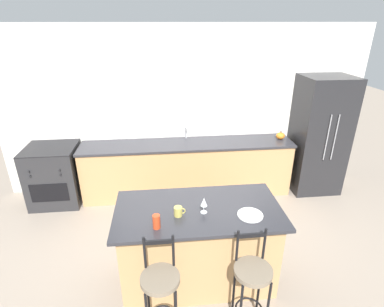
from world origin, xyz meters
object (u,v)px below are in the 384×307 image
at_px(oven_range, 55,175).
at_px(dinner_plate, 250,215).
at_px(wine_glass, 204,202).
at_px(pumpkin_decoration, 280,136).
at_px(refrigerator, 319,135).
at_px(bar_stool_near, 161,288).
at_px(bar_stool_far, 252,280).
at_px(coffee_mug, 178,211).
at_px(tumbler_cup, 156,222).

bearing_deg(oven_range, dinner_plate, -38.23).
bearing_deg(wine_glass, pumpkin_decoration, 51.61).
bearing_deg(dinner_plate, wine_glass, 167.33).
bearing_deg(refrigerator, dinner_plate, -130.86).
height_order(oven_range, bar_stool_near, bar_stool_near).
xyz_separation_m(bar_stool_near, bar_stool_far, (0.82, 0.00, 0.00)).
distance_m(bar_stool_far, dinner_plate, 0.61).
relative_size(coffee_mug, tumbler_cup, 0.84).
height_order(wine_glass, coffee_mug, wine_glass).
relative_size(bar_stool_far, dinner_plate, 4.10).
relative_size(refrigerator, oven_range, 2.05).
height_order(wine_glass, tumbler_cup, wine_glass).
xyz_separation_m(refrigerator, bar_stool_near, (-2.66, -2.49, -0.39)).
bearing_deg(wine_glass, coffee_mug, -174.18).
height_order(refrigerator, coffee_mug, refrigerator).
height_order(refrigerator, oven_range, refrigerator).
bearing_deg(pumpkin_decoration, bar_stool_far, -115.31).
bearing_deg(tumbler_cup, pumpkin_decoration, 46.85).
bearing_deg(tumbler_cup, refrigerator, 38.36).
relative_size(wine_glass, coffee_mug, 1.47).
distance_m(dinner_plate, tumbler_cup, 0.93).
bearing_deg(bar_stool_near, oven_range, 123.61).
bearing_deg(pumpkin_decoration, tumbler_cup, -133.15).
xyz_separation_m(oven_range, wine_glass, (2.11, -1.92, 0.59)).
xyz_separation_m(wine_glass, pumpkin_decoration, (1.57, 1.98, -0.10)).
xyz_separation_m(oven_range, bar_stool_far, (2.47, -2.49, 0.10)).
xyz_separation_m(refrigerator, wine_glass, (-2.20, -1.92, 0.09)).
bearing_deg(wine_glass, bar_stool_near, -128.58).
xyz_separation_m(dinner_plate, pumpkin_decoration, (1.12, 2.08, 0.01)).
xyz_separation_m(dinner_plate, coffee_mug, (-0.71, 0.08, 0.04)).
height_order(bar_stool_near, bar_stool_far, same).
height_order(coffee_mug, tumbler_cup, tumbler_cup).
height_order(refrigerator, bar_stool_far, refrigerator).
bearing_deg(oven_range, bar_stool_far, -45.17).
bearing_deg(bar_stool_near, coffee_mug, 70.08).
xyz_separation_m(refrigerator, tumbler_cup, (-2.68, -2.12, 0.04)).
bearing_deg(oven_range, wine_glass, -42.27).
height_order(tumbler_cup, pumpkin_decoration, tumbler_cup).
xyz_separation_m(oven_range, bar_stool_near, (1.66, -2.49, 0.10)).
distance_m(refrigerator, oven_range, 4.34).
height_order(oven_range, dinner_plate, dinner_plate).
bearing_deg(coffee_mug, refrigerator, 38.33).
distance_m(refrigerator, bar_stool_far, 3.12).
xyz_separation_m(coffee_mug, tumbler_cup, (-0.21, -0.17, 0.02)).
bearing_deg(bar_stool_near, tumbler_cup, 92.63).
distance_m(refrigerator, wine_glass, 2.92).
relative_size(coffee_mug, pumpkin_decoration, 0.82).
relative_size(refrigerator, bar_stool_near, 1.85).
bearing_deg(refrigerator, oven_range, 180.00).
height_order(wine_glass, pumpkin_decoration, wine_glass).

